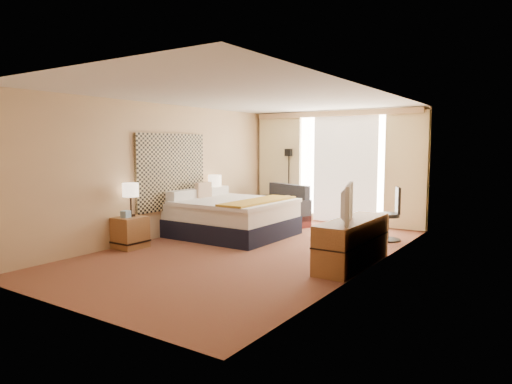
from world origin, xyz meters
The scene contains 21 objects.
floor centered at (0.00, 0.00, 0.00)m, with size 4.20×7.00×0.02m, color maroon.
ceiling centered at (0.00, 0.00, 2.60)m, with size 4.20×7.00×0.02m, color beige.
wall_back centered at (0.00, 3.50, 1.30)m, with size 4.20×0.02×2.60m, color tan.
wall_front centered at (0.00, -3.50, 1.30)m, with size 4.20×0.02×2.60m, color tan.
wall_left centered at (-2.10, 0.00, 1.30)m, with size 0.02×7.00×2.60m, color tan.
wall_right centered at (2.10, 0.00, 1.30)m, with size 0.02×7.00×2.60m, color tan.
headboard centered at (-2.06, 0.20, 1.28)m, with size 0.06×1.85×1.50m, color black.
nightstand_left centered at (-1.87, -1.05, 0.28)m, with size 0.45×0.52×0.55m, color #9B6838.
nightstand_right centered at (-1.87, 1.45, 0.28)m, with size 0.45×0.52×0.55m, color #9B6838.
media_dresser centered at (1.83, 0.00, 0.35)m, with size 0.50×1.80×0.70m, color #9B6838.
window centered at (0.25, 3.47, 1.32)m, with size 2.30×0.02×2.30m, color white.
curtains centered at (0.00, 3.39, 1.41)m, with size 4.12×0.19×2.56m.
bed centered at (-1.06, 0.85, 0.38)m, with size 2.13×1.95×1.04m.
loveseat centered at (-0.93, 2.49, 0.30)m, with size 1.65×1.28×0.91m.
floor_lamp centered at (-1.15, 3.30, 1.22)m, with size 0.22×0.22×1.72m.
desk_chair centered at (1.74, 2.12, 0.45)m, with size 0.51×0.51×1.02m.
lamp_left centered at (-1.89, -1.00, 1.01)m, with size 0.28×0.28×0.59m.
lamp_right centered at (-1.91, 1.37, 1.02)m, with size 0.29×0.29×0.61m.
tissue_box centered at (-1.87, -1.14, 0.61)m, with size 0.13×0.13×0.12m, color #88AFD2.
telephone centered at (-1.79, 1.48, 0.59)m, with size 0.18×0.14×0.07m, color black.
television centered at (1.78, -0.30, 0.98)m, with size 0.96×0.13×0.55m, color black.
Camera 1 is at (4.35, -6.39, 1.79)m, focal length 32.00 mm.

